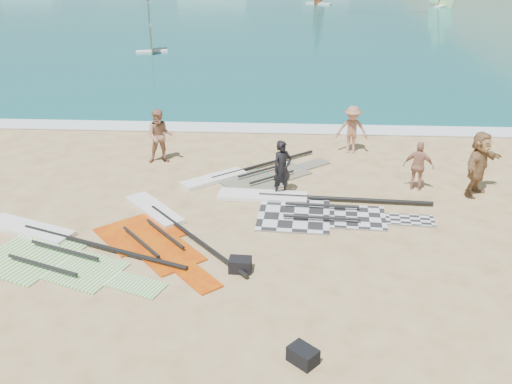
# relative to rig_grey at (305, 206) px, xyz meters

# --- Properties ---
(ground) EXTENTS (300.00, 300.00, 0.00)m
(ground) POSITION_rel_rig_grey_xyz_m (-0.86, -5.15, -0.05)
(ground) COLOR #D9BB7F
(ground) RESTS_ON ground
(surf_line) EXTENTS (300.00, 1.20, 0.04)m
(surf_line) POSITION_rel_rig_grey_xyz_m (-0.86, 7.15, -0.05)
(surf_line) COLOR white
(surf_line) RESTS_ON ground
(rig_grey) EXTENTS (6.35, 2.68, 0.20)m
(rig_grey) POSITION_rel_rig_grey_xyz_m (0.00, 0.00, 0.00)
(rig_grey) COLOR #262629
(rig_grey) RESTS_ON ground
(rig_green) EXTENTS (5.92, 3.75, 0.20)m
(rig_green) POSITION_rel_rig_grey_xyz_m (-6.42, -2.74, -0.00)
(rig_green) COLOR green
(rig_green) RESTS_ON ground
(rig_orange) EXTENTS (4.88, 3.98, 0.20)m
(rig_orange) POSITION_rel_rig_grey_xyz_m (-1.79, 2.13, -0.00)
(rig_orange) COLOR orange
(rig_orange) RESTS_ON ground
(rig_red) EXTENTS (4.36, 5.17, 0.20)m
(rig_red) POSITION_rel_rig_grey_xyz_m (-3.93, -1.63, -0.00)
(rig_red) COLOR red
(rig_red) RESTS_ON ground
(gear_bag_near) EXTENTS (0.54, 0.41, 0.33)m
(gear_bag_near) POSITION_rel_rig_grey_xyz_m (-1.60, -3.46, 0.12)
(gear_bag_near) COLOR black
(gear_bag_near) RESTS_ON ground
(gear_bag_far) EXTENTS (0.65, 0.63, 0.32)m
(gear_bag_far) POSITION_rel_rig_grey_xyz_m (-0.18, -6.53, 0.11)
(gear_bag_far) COLOR black
(gear_bag_far) RESTS_ON ground
(person_wetsuit) EXTENTS (0.76, 0.70, 1.74)m
(person_wetsuit) POSITION_rel_rig_grey_xyz_m (-0.68, 0.85, 0.82)
(person_wetsuit) COLOR black
(person_wetsuit) RESTS_ON ground
(beachgoer_left) EXTENTS (1.04, 0.89, 1.89)m
(beachgoer_left) POSITION_rel_rig_grey_xyz_m (-4.88, 3.36, 0.89)
(beachgoer_left) COLOR #A77457
(beachgoer_left) RESTS_ON ground
(beachgoer_mid) EXTENTS (1.18, 0.76, 1.73)m
(beachgoer_mid) POSITION_rel_rig_grey_xyz_m (1.77, 4.67, 0.82)
(beachgoer_mid) COLOR #A56C51
(beachgoer_mid) RESTS_ON ground
(beachgoer_back) EXTENTS (0.99, 0.63, 1.56)m
(beachgoer_back) POSITION_rel_rig_grey_xyz_m (3.49, 1.49, 0.73)
(beachgoer_back) COLOR tan
(beachgoer_back) RESTS_ON ground
(beachgoer_right) EXTENTS (1.70, 1.76, 2.00)m
(beachgoer_right) POSITION_rel_rig_grey_xyz_m (5.19, 1.24, 0.95)
(beachgoer_right) COLOR #996F46
(beachgoer_right) RESTS_ON ground
(windsurfer_left) EXTENTS (2.13, 2.44, 3.74)m
(windsurfer_left) POSITION_rel_rig_grey_xyz_m (-9.52, 22.58, 1.09)
(windsurfer_left) COLOR white
(windsurfer_left) RESTS_ON ground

